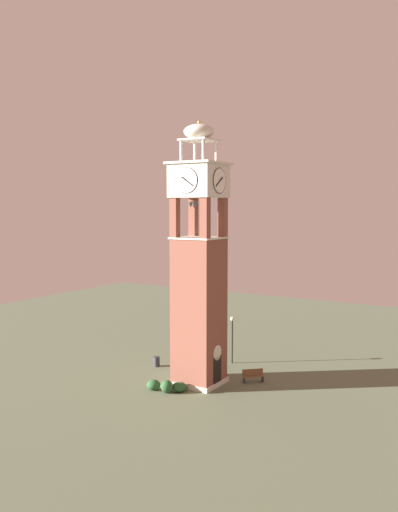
{
  "coord_description": "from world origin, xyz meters",
  "views": [
    {
      "loc": [
        -34.11,
        -20.67,
        13.08
      ],
      "look_at": [
        0.0,
        0.0,
        9.5
      ],
      "focal_mm": 38.78,
      "sensor_mm": 36.0,
      "label": 1
    }
  ],
  "objects_px": {
    "lamp_post": "(232,331)",
    "trash_bin": "(157,362)",
    "park_bench": "(253,376)",
    "clock_tower": "(199,277)"
  },
  "relations": [
    {
      "from": "park_bench",
      "to": "clock_tower",
      "type": "bearing_deg",
      "value": 126.73
    },
    {
      "from": "park_bench",
      "to": "trash_bin",
      "type": "bearing_deg",
      "value": 92.96
    },
    {
      "from": "lamp_post",
      "to": "clock_tower",
      "type": "bearing_deg",
      "value": -176.01
    },
    {
      "from": "clock_tower",
      "to": "trash_bin",
      "type": "relative_size",
      "value": 23.95
    },
    {
      "from": "park_bench",
      "to": "lamp_post",
      "type": "height_order",
      "value": "lamp_post"
    },
    {
      "from": "clock_tower",
      "to": "lamp_post",
      "type": "distance_m",
      "value": 8.0
    },
    {
      "from": "park_bench",
      "to": "lamp_post",
      "type": "xyz_separation_m",
      "value": [
        3.61,
        3.68,
        2.24
      ]
    },
    {
      "from": "lamp_post",
      "to": "trash_bin",
      "type": "xyz_separation_m",
      "value": [
        -4.06,
        4.86,
        -2.32
      ]
    },
    {
      "from": "clock_tower",
      "to": "park_bench",
      "type": "height_order",
      "value": "clock_tower"
    },
    {
      "from": "park_bench",
      "to": "trash_bin",
      "type": "height_order",
      "value": "park_bench"
    }
  ]
}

